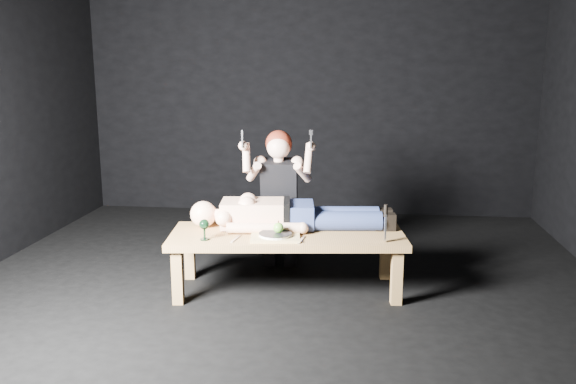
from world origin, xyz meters
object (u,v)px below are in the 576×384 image
at_px(table, 287,262).
at_px(kneeling_woman, 280,197).
at_px(carving_knife, 385,223).
at_px(serving_tray, 275,237).
at_px(lying_man, 294,211).
at_px(goblet, 204,230).

bearing_deg(table, kneeling_woman, 96.69).
relative_size(kneeling_woman, carving_knife, 4.43).
height_order(serving_tray, carving_knife, carving_knife).
relative_size(lying_man, kneeling_woman, 1.40).
bearing_deg(serving_tray, goblet, -169.48).
relative_size(kneeling_woman, serving_tray, 3.42).
distance_m(goblet, carving_knife, 1.28).
relative_size(lying_man, carving_knife, 6.18).
height_order(goblet, carving_knife, carving_knife).
bearing_deg(goblet, serving_tray, 10.52).
distance_m(lying_man, kneeling_woman, 0.40).
bearing_deg(goblet, lying_man, 34.51).
bearing_deg(kneeling_woman, serving_tray, -88.28).
height_order(serving_tray, goblet, goblet).
bearing_deg(lying_man, kneeling_woman, 106.68).
xyz_separation_m(table, kneeling_woman, (-0.12, 0.53, 0.37)).
distance_m(table, goblet, 0.68).
distance_m(lying_man, serving_tray, 0.35).
height_order(table, serving_tray, serving_tray).
bearing_deg(carving_knife, kneeling_woman, 134.33).
height_order(lying_man, goblet, lying_man).
relative_size(table, lying_man, 1.03).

